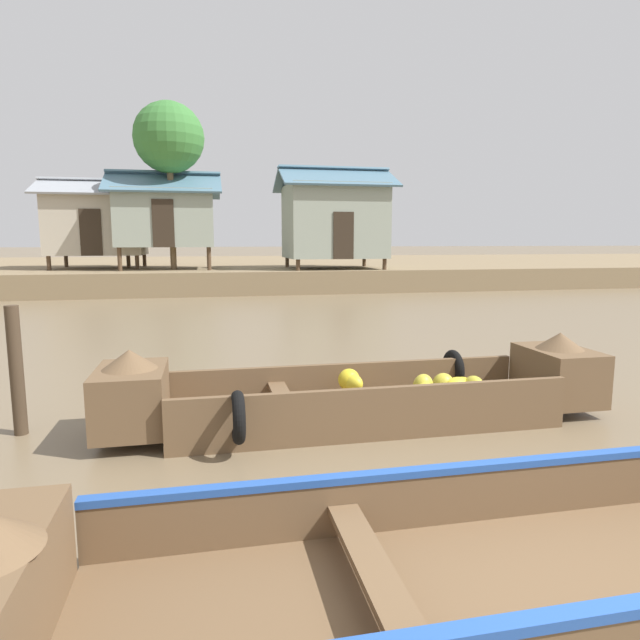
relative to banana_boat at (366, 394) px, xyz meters
name	(u,v)px	position (x,y,z in m)	size (l,w,h in m)	color
ground_plane	(298,333)	(0.24, 6.11, -0.34)	(300.00, 300.00, 0.00)	#726047
riverbank_strip	(243,270)	(0.24, 24.41, 0.11)	(160.00, 20.00, 0.88)	#7F6B4C
banana_boat	(366,394)	(0.00, 0.00, 0.00)	(5.69, 1.91, 0.96)	brown
viewer_boat	(575,557)	(0.31, -3.21, -0.09)	(6.77, 1.61, 0.87)	brown
stilt_house_left	(98,223)	(-6.06, 18.57, 2.42)	(4.38, 3.62, 3.67)	#4C3826
stilt_house_mid_left	(166,217)	(-3.26, 17.36, 2.64)	(4.43, 3.30, 3.89)	#4C3826
stilt_house_mid_right	(334,220)	(3.49, 16.47, 2.53)	(4.59, 3.75, 4.12)	#4C3826
palm_tree_near	(169,138)	(-2.99, 16.82, 5.60)	(2.70, 2.70, 6.44)	brown
mooring_post	(16,371)	(-3.74, 0.40, 0.36)	(0.14, 0.14, 1.39)	#423323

